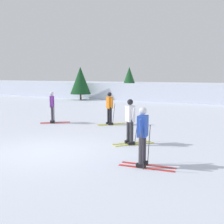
{
  "coord_description": "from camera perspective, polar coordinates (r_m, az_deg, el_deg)",
  "views": [
    {
      "loc": [
        6.31,
        -7.06,
        2.58
      ],
      "look_at": [
        0.47,
        4.17,
        0.9
      ],
      "focal_mm": 44.39,
      "sensor_mm": 36.0,
      "label": 1
    }
  ],
  "objects": [
    {
      "name": "far_snow_ridge",
      "position": [
        29.67,
        15.2,
        4.02
      ],
      "size": [
        80.0,
        6.43,
        1.77
      ],
      "primitive_type": "cube",
      "color": "silver",
      "rests_on": "ground"
    },
    {
      "name": "conifer_far_centre",
      "position": [
        29.45,
        -6.52,
        6.47
      ],
      "size": [
        2.15,
        2.15,
        3.47
      ],
      "color": "#513823",
      "rests_on": "ground"
    },
    {
      "name": "skier_purple",
      "position": [
        15.34,
        -12.2,
        1.16
      ],
      "size": [
        1.46,
        1.31,
        1.71
      ],
      "color": "red",
      "rests_on": "ground"
    },
    {
      "name": "ground_plane",
      "position": [
        9.81,
        -13.94,
        -7.92
      ],
      "size": [
        120.0,
        120.0,
        0.0
      ],
      "primitive_type": "plane",
      "color": "silver"
    },
    {
      "name": "skier_orange",
      "position": [
        14.46,
        -0.48,
        0.95
      ],
      "size": [
        1.32,
        1.46,
        1.71
      ],
      "color": "gold",
      "rests_on": "ground"
    },
    {
      "name": "conifer_far_right",
      "position": [
        29.31,
        3.57,
        6.48
      ],
      "size": [
        2.01,
        2.01,
        3.45
      ],
      "color": "#513823",
      "rests_on": "ground"
    },
    {
      "name": "skier_white",
      "position": [
        10.36,
        3.78,
        -1.7
      ],
      "size": [
        1.34,
        1.44,
        1.71
      ],
      "color": "gold",
      "rests_on": "ground"
    },
    {
      "name": "skier_blue",
      "position": [
        7.85,
        6.39,
        -4.72
      ],
      "size": [
        1.63,
        1.0,
        1.71
      ],
      "color": "red",
      "rests_on": "ground"
    }
  ]
}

